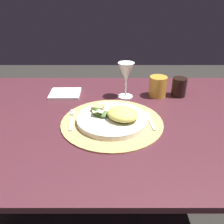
# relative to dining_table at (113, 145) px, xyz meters

# --- Properties ---
(dining_table) EXTENTS (1.47, 0.88, 0.71)m
(dining_table) POSITION_rel_dining_table_xyz_m (0.00, 0.00, 0.00)
(dining_table) COLOR #472028
(dining_table) RESTS_ON ground
(placemat) EXTENTS (0.38, 0.38, 0.01)m
(placemat) POSITION_rel_dining_table_xyz_m (-0.00, -0.05, 0.14)
(placemat) COLOR tan
(placemat) RESTS_ON dining_table
(dinner_plate) EXTENTS (0.26, 0.26, 0.02)m
(dinner_plate) POSITION_rel_dining_table_xyz_m (-0.00, -0.05, 0.15)
(dinner_plate) COLOR silver
(dinner_plate) RESTS_ON placemat
(pasta_serving) EXTENTS (0.15, 0.15, 0.04)m
(pasta_serving) POSITION_rel_dining_table_xyz_m (0.04, -0.07, 0.18)
(pasta_serving) COLOR #E0D15D
(pasta_serving) RESTS_ON dinner_plate
(salad_greens) EXTENTS (0.07, 0.07, 0.03)m
(salad_greens) POSITION_rel_dining_table_xyz_m (-0.04, -0.04, 0.17)
(salad_greens) COLOR #415625
(salad_greens) RESTS_ON dinner_plate
(bread_piece) EXTENTS (0.05, 0.05, 0.02)m
(bread_piece) POSITION_rel_dining_table_xyz_m (-0.05, 0.00, 0.17)
(bread_piece) COLOR tan
(bread_piece) RESTS_ON dinner_plate
(fork) EXTENTS (0.03, 0.16, 0.00)m
(fork) POSITION_rel_dining_table_xyz_m (-0.15, -0.05, 0.15)
(fork) COLOR silver
(fork) RESTS_ON placemat
(spoon) EXTENTS (0.03, 0.14, 0.01)m
(spoon) POSITION_rel_dining_table_xyz_m (0.14, -0.02, 0.15)
(spoon) COLOR silver
(spoon) RESTS_ON placemat
(napkin) EXTENTS (0.14, 0.13, 0.01)m
(napkin) POSITION_rel_dining_table_xyz_m (-0.22, 0.21, 0.14)
(napkin) COLOR white
(napkin) RESTS_ON dining_table
(wine_glass) EXTENTS (0.07, 0.07, 0.16)m
(wine_glass) POSITION_rel_dining_table_xyz_m (0.06, 0.19, 0.25)
(wine_glass) COLOR silver
(wine_glass) RESTS_ON dining_table
(amber_tumbler) EXTENTS (0.08, 0.08, 0.09)m
(amber_tumbler) POSITION_rel_dining_table_xyz_m (0.21, 0.20, 0.18)
(amber_tumbler) COLOR gold
(amber_tumbler) RESTS_ON dining_table
(dark_tumbler) EXTENTS (0.07, 0.07, 0.09)m
(dark_tumbler) POSITION_rel_dining_table_xyz_m (0.31, 0.20, 0.18)
(dark_tumbler) COLOR black
(dark_tumbler) RESTS_ON dining_table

